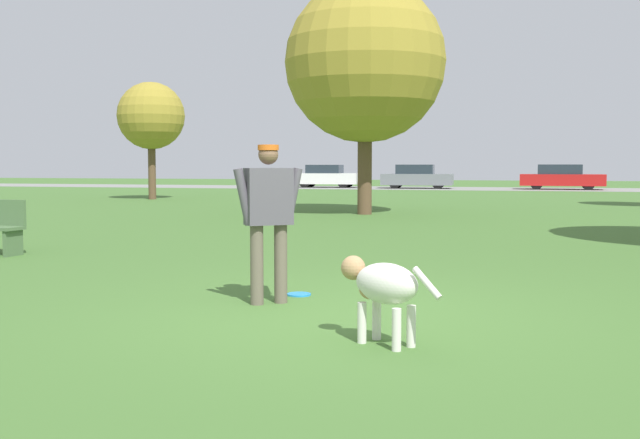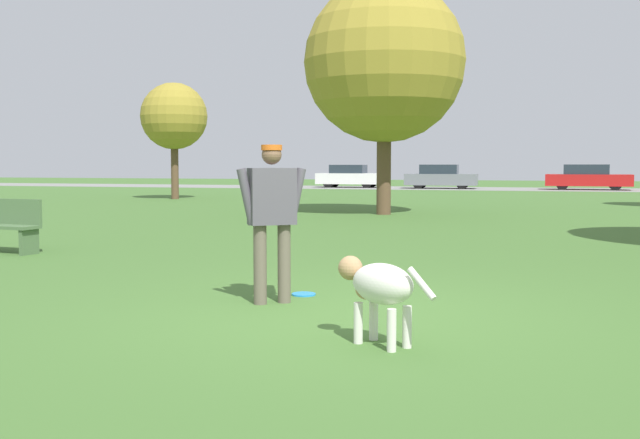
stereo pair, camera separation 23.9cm
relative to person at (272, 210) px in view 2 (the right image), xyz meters
The scene contains 11 objects.
ground_plane 1.21m from the person, 22.40° to the right, with size 120.00×120.00×0.00m, color #426B2D.
far_road_strip 36.36m from the person, 88.87° to the left, with size 120.00×6.00×0.01m.
person is the anchor object (origin of this frame).
dog 2.00m from the person, 44.91° to the right, with size 0.88×0.60×0.66m.
frisbee 1.07m from the person, 73.68° to the left, with size 0.25×0.25×0.02m.
tree_far_left 23.23m from the person, 120.14° to the left, with size 2.64×2.64×4.61m.
tree_mid_center 13.84m from the person, 97.29° to the left, with size 4.40×4.40×6.37m.
parked_car_white 37.42m from the person, 103.39° to the left, with size 3.92×1.78×1.36m.
parked_car_grey 36.11m from the person, 95.07° to the left, with size 4.09×1.81×1.37m.
parked_car_red 36.43m from the person, 82.51° to the left, with size 4.52×1.83×1.38m.
park_bench 6.27m from the person, 153.17° to the left, with size 1.44×0.55×0.84m.
Camera 2 is at (1.87, -6.61, 1.38)m, focal length 42.00 mm.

